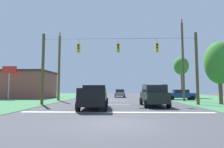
{
  "coord_description": "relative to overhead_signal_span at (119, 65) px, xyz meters",
  "views": [
    {
      "loc": [
        0.05,
        -9.07,
        1.66
      ],
      "look_at": [
        -0.59,
        11.49,
        3.3
      ],
      "focal_mm": 29.46,
      "sensor_mm": 36.0,
      "label": 1
    }
  ],
  "objects": [
    {
      "name": "utility_pole_mid_right",
      "position": [
        8.72,
        5.59,
        1.34
      ],
      "size": [
        0.3,
        1.62,
        11.2
      ],
      "color": "brown",
      "rests_on": "ground"
    },
    {
      "name": "stop_bar_stripe",
      "position": [
        -0.16,
        -6.19,
        -4.12
      ],
      "size": [
        13.65,
        0.45,
        0.01
      ],
      "primitive_type": "cube",
      "color": "white",
      "rests_on": "ground"
    },
    {
      "name": "shoulder_grass_left",
      "position": [
        -15.35,
        4.82,
        -4.11
      ],
      "size": [
        16.0,
        80.0,
        0.03
      ],
      "primitive_type": "cube",
      "color": "#3A6D45",
      "rests_on": "ground"
    },
    {
      "name": "roadside_store",
      "position": [
        -16.92,
        13.44,
        -1.71
      ],
      "size": [
        9.49,
        8.93,
        5.19
      ],
      "color": "brown",
      "rests_on": "ground"
    },
    {
      "name": "tree_roadside_right",
      "position": [
        11.69,
        15.0,
        1.72
      ],
      "size": [
        2.71,
        2.71,
        7.55
      ],
      "color": "brown",
      "rests_on": "ground"
    },
    {
      "name": "distant_car_far_parked",
      "position": [
        0.28,
        16.92,
        -3.34
      ],
      "size": [
        2.07,
        4.32,
        1.52
      ],
      "color": "slate",
      "rests_on": "ground"
    },
    {
      "name": "pickup_truck",
      "position": [
        -2.07,
        -3.94,
        -3.16
      ],
      "size": [
        2.46,
        5.48,
        1.95
      ],
      "color": "black",
      "rests_on": "ground"
    },
    {
      "name": "lane_dash_0",
      "position": [
        -0.16,
        -0.19,
        -4.12
      ],
      "size": [
        2.5,
        0.15,
        0.01
      ],
      "primitive_type": "cube",
      "rotation": [
        0.0,
        0.0,
        1.57
      ],
      "color": "white",
      "rests_on": "ground"
    },
    {
      "name": "tree_roadside_far_right",
      "position": [
        10.73,
        0.48,
        0.26
      ],
      "size": [
        3.0,
        3.0,
        6.69
      ],
      "color": "brown",
      "rests_on": "ground"
    },
    {
      "name": "lane_dash_4",
      "position": [
        -0.16,
        25.87,
        -4.12
      ],
      "size": [
        2.5,
        0.15,
        0.01
      ],
      "primitive_type": "cube",
      "rotation": [
        0.0,
        0.0,
        1.57
      ],
      "color": "white",
      "rests_on": "ground"
    },
    {
      "name": "lane_dash_1",
      "position": [
        -0.16,
        6.47,
        -4.12
      ],
      "size": [
        2.5,
        0.15,
        0.01
      ],
      "primitive_type": "cube",
      "rotation": [
        0.0,
        0.0,
        1.57
      ],
      "color": "white",
      "rests_on": "ground"
    },
    {
      "name": "distant_car_oncoming",
      "position": [
        9.23,
        8.43,
        -3.34
      ],
      "size": [
        4.45,
        2.35,
        1.52
      ],
      "color": "navy",
      "rests_on": "ground"
    },
    {
      "name": "utility_pole_near_left",
      "position": [
        -8.38,
        6.24,
        0.56
      ],
      "size": [
        0.33,
        1.55,
        9.67
      ],
      "color": "brown",
      "rests_on": "ground"
    },
    {
      "name": "distant_car_crossing_white",
      "position": [
        4.58,
        6.56,
        -3.34
      ],
      "size": [
        2.12,
        4.35,
        1.52
      ],
      "color": "silver",
      "rests_on": "ground"
    },
    {
      "name": "ground_plane",
      "position": [
        -0.16,
        -10.18,
        -4.13
      ],
      "size": [
        120.0,
        120.0,
        0.0
      ],
      "primitive_type": "plane",
      "color": "#3D3D42"
    },
    {
      "name": "suv_black",
      "position": [
        3.27,
        -1.72,
        -3.06
      ],
      "size": [
        2.23,
        4.81,
        2.05
      ],
      "color": "black",
      "rests_on": "ground"
    },
    {
      "name": "lane_dash_3",
      "position": [
        -0.16,
        18.61,
        -4.12
      ],
      "size": [
        2.5,
        0.15,
        0.01
      ],
      "primitive_type": "cube",
      "rotation": [
        0.0,
        0.0,
        1.57
      ],
      "color": "white",
      "rests_on": "ground"
    },
    {
      "name": "overhead_signal_span",
      "position": [
        0.0,
        0.0,
        0.0
      ],
      "size": [
        16.55,
        0.31,
        7.58
      ],
      "color": "brown",
      "rests_on": "ground"
    },
    {
      "name": "lane_dash_2",
      "position": [
        -0.16,
        13.15,
        -4.12
      ],
      "size": [
        2.5,
        0.15,
        0.01
      ],
      "primitive_type": "cube",
      "rotation": [
        0.0,
        0.0,
        1.57
      ],
      "color": "white",
      "rests_on": "ground"
    }
  ]
}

